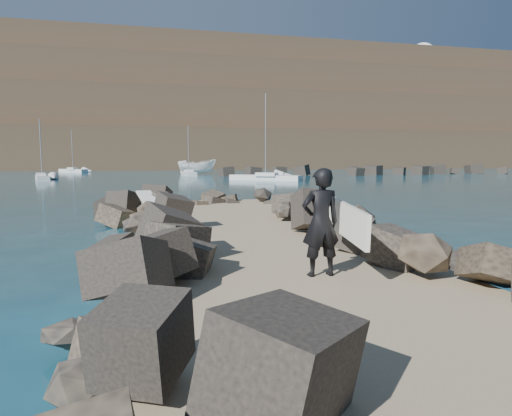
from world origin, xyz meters
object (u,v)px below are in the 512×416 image
object	(u,v)px
surfboard_resting	(149,203)
radome	(422,61)
sailboat_f	(294,168)
surfer_with_board	(324,222)
boat_imported	(197,167)

from	to	relation	value
surfboard_resting	radome	size ratio (longest dim) A/B	0.13
surfboard_resting	sailboat_f	distance (m)	97.08
surfboard_resting	radome	bearing A→B (deg)	43.03
radome	sailboat_f	world-z (taller)	radome
surfboard_resting	surfer_with_board	xyz separation A→B (m)	(3.02, -10.13, 0.55)
sailboat_f	surfboard_resting	bearing A→B (deg)	-111.53
surfboard_resting	surfer_with_board	size ratio (longest dim) A/B	0.95
surfboard_resting	boat_imported	bearing A→B (deg)	71.16
boat_imported	surfer_with_board	bearing A→B (deg)	-173.86
radome	sailboat_f	bearing A→B (deg)	-140.59
surfboard_resting	boat_imported	size ratio (longest dim) A/B	0.36
boat_imported	surfer_with_board	world-z (taller)	surfer_with_board
surfboard_resting	sailboat_f	xyz separation A→B (m)	(35.63, 90.30, -0.69)
boat_imported	sailboat_f	world-z (taller)	sailboat_f
surfboard_resting	boat_imported	world-z (taller)	boat_imported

